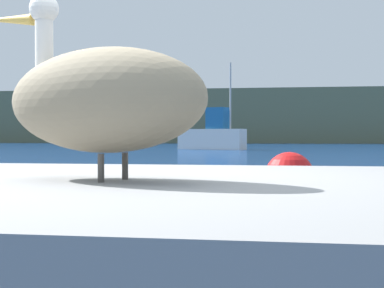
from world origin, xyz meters
The scene contains 5 objects.
hillside_backdrop centered at (0.00, 67.40, 3.15)m, with size 140.00×10.10×6.29m, color #5B664C.
pier_dock centered at (0.34, -0.43, 0.41)m, with size 3.56×2.87×0.83m, color gray.
pelican centered at (0.32, -0.43, 1.22)m, with size 1.39×0.87×0.92m.
fishing_boat_white centered at (-3.68, 36.20, 1.01)m, with size 4.85×2.77×5.88m.
mooring_buoy centered at (1.25, 6.03, 0.39)m, with size 0.77×0.77×0.77m, color red.
Camera 1 is at (1.18, -3.04, 1.05)m, focal length 53.93 mm.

